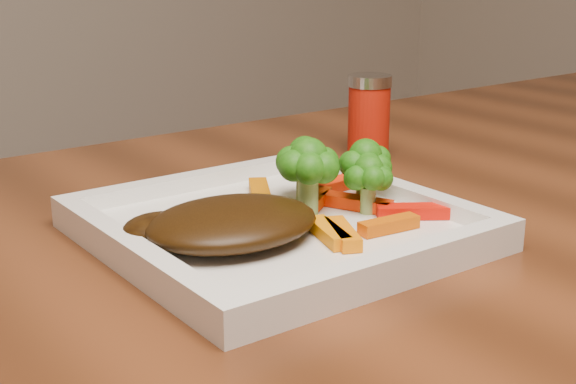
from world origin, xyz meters
TOP-DOWN VIEW (x-y plane):
  - plate at (-0.14, 0.05)m, footprint 0.27×0.27m
  - steak at (-0.19, 0.04)m, footprint 0.14×0.11m
  - broccoli_0 at (-0.08, 0.09)m, footprint 0.06×0.06m
  - broccoli_1 at (-0.05, 0.05)m, footprint 0.07×0.07m
  - broccoli_2 at (-0.06, 0.03)m, footprint 0.05×0.05m
  - broccoli_3 at (-0.10, 0.06)m, footprint 0.08×0.08m
  - carrot_0 at (-0.08, -0.02)m, footprint 0.05×0.02m
  - carrot_1 at (-0.04, -0.00)m, footprint 0.06×0.05m
  - carrot_2 at (-0.12, -0.01)m, footprint 0.04×0.06m
  - carrot_3 at (-0.04, 0.09)m, footprint 0.06×0.02m
  - carrot_4 at (-0.11, 0.11)m, footprint 0.04×0.06m
  - carrot_5 at (-0.06, 0.04)m, footprint 0.04×0.06m
  - carrot_6 at (-0.09, 0.07)m, footprint 0.05×0.04m
  - spice_shaker at (0.09, 0.20)m, footprint 0.06×0.06m
  - carrot_7 at (-0.13, -0.00)m, footprint 0.03×0.06m

SIDE VIEW (x-z plane):
  - plate at x=-0.14m, z-range 0.75..0.76m
  - carrot_0 at x=-0.08m, z-range 0.76..0.77m
  - carrot_1 at x=-0.04m, z-range 0.76..0.77m
  - carrot_2 at x=-0.12m, z-range 0.76..0.77m
  - carrot_3 at x=-0.04m, z-range 0.76..0.77m
  - carrot_4 at x=-0.11m, z-range 0.76..0.77m
  - carrot_5 at x=-0.06m, z-range 0.76..0.77m
  - carrot_6 at x=-0.09m, z-range 0.76..0.77m
  - carrot_7 at x=-0.13m, z-range 0.76..0.77m
  - steak at x=-0.19m, z-range 0.76..0.79m
  - broccoli_2 at x=-0.06m, z-range 0.76..0.82m
  - broccoli_3 at x=-0.10m, z-range 0.76..0.82m
  - broccoli_1 at x=-0.05m, z-range 0.76..0.83m
  - spice_shaker at x=0.09m, z-range 0.75..0.84m
  - broccoli_0 at x=-0.08m, z-range 0.76..0.83m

